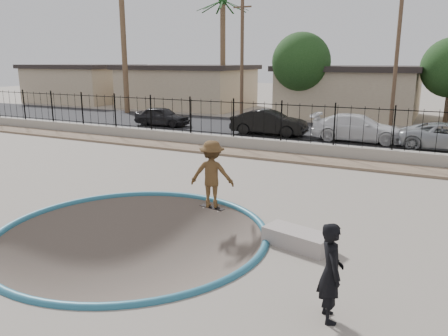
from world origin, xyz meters
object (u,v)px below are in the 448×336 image
skateboard (212,208)px  car_c (358,128)px  car_b (269,123)px  concrete_ledge (297,239)px  car_a (162,116)px  skater (212,177)px  videographer (331,272)px

skateboard → car_c: bearing=93.1°
skateboard → car_b: car_b is taller
concrete_ledge → car_a: bearing=133.4°
car_b → car_c: bearing=-91.2°
car_a → car_b: bearing=-95.2°
skater → skateboard: (-0.00, 0.00, -0.93)m
videographer → car_b: size_ratio=0.39×
skater → car_c: size_ratio=0.40×
videographer → concrete_ledge: (-1.38, 2.66, -0.67)m
concrete_ledge → car_a: size_ratio=0.43×
videographer → car_c: videographer is taller
concrete_ledge → car_c: bearing=94.8°
skateboard → car_b: bearing=114.6°
skater → videographer: bearing=120.8°
skateboard → videographer: (4.45, -4.10, 0.81)m
concrete_ledge → videographer: bearing=-62.5°
videographer → car_c: (-2.63, 17.50, -0.12)m
skater → car_a: 17.32m
car_b → car_c: size_ratio=0.89×
skater → car_a: skater is taller
skater → concrete_ledge: 3.48m
concrete_ledge → skater: bearing=154.8°
skater → car_c: 13.53m
car_a → car_c: 12.79m
videographer → car_b: (-7.67, 17.22, -0.11)m
concrete_ledge → skateboard: bearing=154.8°
skateboard → car_c: 13.54m
videographer → skateboard: bearing=20.2°
skater → car_b: (-3.23, 13.12, -0.23)m
videographer → car_b: videographer is taller
car_a → car_b: car_b is taller
concrete_ledge → car_c: size_ratio=0.32×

